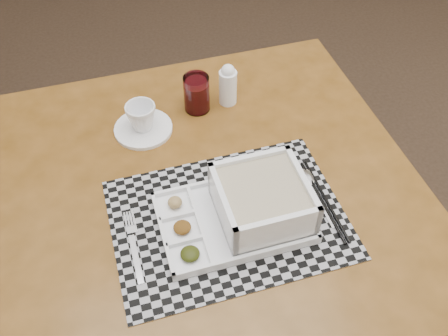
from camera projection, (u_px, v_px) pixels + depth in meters
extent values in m
plane|color=black|center=(222.00, 250.00, 1.88)|extent=(5.00, 5.00, 0.00)
cube|color=#54340F|center=(213.00, 189.00, 1.18)|extent=(1.08, 1.08, 0.04)
cylinder|color=#54340F|center=(54.00, 191.00, 1.64)|extent=(0.05, 0.05, 0.68)
cylinder|color=#54340F|center=(296.00, 138.00, 1.80)|extent=(0.05, 0.05, 0.68)
cube|color=#54340F|center=(176.00, 99.00, 1.49)|extent=(0.82, 0.14, 0.08)
cube|color=#54340F|center=(42.00, 244.00, 1.14)|extent=(0.14, 0.82, 0.08)
cube|color=#54340F|center=(365.00, 168.00, 1.30)|extent=(0.14, 0.82, 0.08)
cube|color=#9A99A0|center=(228.00, 219.00, 1.10)|extent=(0.55, 0.43, 0.00)
cube|color=white|center=(233.00, 219.00, 1.09)|extent=(0.35, 0.26, 0.01)
cube|color=white|center=(219.00, 180.00, 1.15)|extent=(0.32, 0.05, 0.01)
cube|color=white|center=(249.00, 256.00, 1.01)|extent=(0.32, 0.05, 0.01)
cube|color=white|center=(163.00, 233.00, 1.05)|extent=(0.04, 0.22, 0.01)
cube|color=white|center=(300.00, 199.00, 1.11)|extent=(0.04, 0.22, 0.01)
cube|color=white|center=(200.00, 224.00, 1.07)|extent=(0.04, 0.20, 0.01)
cube|color=white|center=(184.00, 242.00, 1.04)|extent=(0.08, 0.02, 0.01)
cube|color=white|center=(177.00, 216.00, 1.08)|extent=(0.08, 0.02, 0.01)
ellipsoid|color=black|center=(190.00, 254.00, 1.01)|extent=(0.04, 0.04, 0.02)
ellipsoid|color=#4B270C|center=(182.00, 227.00, 1.06)|extent=(0.04, 0.04, 0.02)
ellipsoid|color=olive|center=(175.00, 202.00, 1.10)|extent=(0.03, 0.03, 0.02)
cube|color=white|center=(261.00, 211.00, 1.09)|extent=(0.21, 0.21, 0.01)
cube|color=white|center=(249.00, 170.00, 1.12)|extent=(0.19, 0.04, 0.09)
cube|color=white|center=(277.00, 232.00, 1.00)|extent=(0.19, 0.04, 0.09)
cube|color=white|center=(223.00, 209.00, 1.04)|extent=(0.04, 0.19, 0.09)
cube|color=white|center=(301.00, 190.00, 1.08)|extent=(0.04, 0.19, 0.09)
cube|color=#C2B490|center=(262.00, 201.00, 1.06)|extent=(0.19, 0.19, 0.08)
cube|color=silver|center=(138.00, 259.00, 1.03)|extent=(0.03, 0.12, 0.00)
cube|color=silver|center=(132.00, 230.00, 1.07)|extent=(0.02, 0.02, 0.00)
cube|color=silver|center=(125.00, 220.00, 1.09)|extent=(0.01, 0.04, 0.00)
cube|color=silver|center=(128.00, 219.00, 1.09)|extent=(0.01, 0.04, 0.00)
cube|color=silver|center=(131.00, 219.00, 1.09)|extent=(0.01, 0.04, 0.00)
cube|color=silver|center=(134.00, 218.00, 1.09)|extent=(0.01, 0.04, 0.00)
cube|color=silver|center=(323.00, 207.00, 1.11)|extent=(0.03, 0.12, 0.00)
ellipsoid|color=silver|center=(307.00, 177.00, 1.17)|extent=(0.04, 0.06, 0.01)
cylinder|color=black|center=(322.00, 201.00, 1.12)|extent=(0.04, 0.24, 0.01)
cylinder|color=black|center=(326.00, 200.00, 1.13)|extent=(0.04, 0.24, 0.01)
cylinder|color=white|center=(143.00, 129.00, 1.28)|extent=(0.15, 0.15, 0.01)
imported|color=white|center=(141.00, 117.00, 1.25)|extent=(0.10, 0.10, 0.07)
cylinder|color=white|center=(197.00, 93.00, 1.31)|extent=(0.07, 0.07, 0.10)
cylinder|color=#44050B|center=(197.00, 97.00, 1.31)|extent=(0.06, 0.06, 0.08)
cylinder|color=white|center=(228.00, 87.00, 1.33)|extent=(0.05, 0.05, 0.10)
sphere|color=white|center=(228.00, 71.00, 1.29)|extent=(0.04, 0.04, 0.04)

